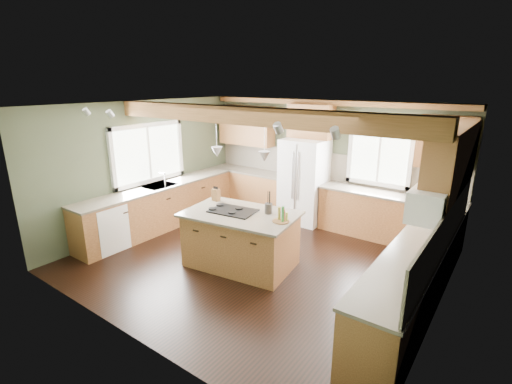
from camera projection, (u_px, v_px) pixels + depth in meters
The scene contains 37 objects.
floor at pixel (257, 260), 6.38m from camera, with size 5.60×5.60×0.00m, color black.
ceiling at pixel (258, 106), 5.63m from camera, with size 5.60×5.60×0.00m, color silver.
wall_back at pixel (325, 162), 7.94m from camera, with size 5.60×5.60×0.00m, color #424B35.
wall_left at pixel (146, 166), 7.57m from camera, with size 5.00×5.00×0.00m, color #424B35.
wall_right at pixel (447, 226), 4.43m from camera, with size 5.00×5.00×0.00m, color #424B35.
ceiling_beam at pixel (247, 116), 5.45m from camera, with size 5.55×0.26×0.26m, color #523517.
soffit_trim at pixel (327, 103), 7.50m from camera, with size 5.55×0.20×0.10m, color #523517.
backsplash_back at pixel (325, 166), 7.95m from camera, with size 5.58×0.03×0.58m, color brown.
backsplash_right at pixel (446, 231), 4.50m from camera, with size 0.03×3.70×0.58m, color brown.
base_cab_back_left at pixel (250, 189), 8.96m from camera, with size 2.02×0.60×0.88m, color brown.
counter_back_left at pixel (250, 171), 8.83m from camera, with size 2.06×0.64×0.04m, color #4E4439.
base_cab_back_right at pixel (387, 218), 7.12m from camera, with size 2.62×0.60×0.88m, color brown.
counter_back_right at pixel (389, 195), 6.99m from camera, with size 2.66×0.64×0.04m, color #4E4439.
base_cab_left at pixel (161, 207), 7.69m from camera, with size 0.60×3.70×0.88m, color brown.
counter_left at pixel (160, 186), 7.56m from camera, with size 0.64×3.74×0.04m, color #4E4439.
base_cab_right at pixel (413, 280), 4.88m from camera, with size 0.60×3.70×0.88m, color brown.
counter_right at pixel (418, 249), 4.75m from camera, with size 0.64×3.74×0.04m, color #4E4439.
upper_cab_back_left at pixel (247, 126), 8.73m from camera, with size 1.40×0.35×0.90m, color brown.
upper_cab_over_fridge at pixel (311, 121), 7.73m from camera, with size 0.96×0.35×0.70m, color brown.
upper_cab_right at pixel (453, 158), 5.04m from camera, with size 0.35×2.20×0.90m, color brown.
upper_cab_back_corner at pixel (446, 143), 6.32m from camera, with size 0.90×0.35×0.90m, color brown.
window_left at pixel (148, 153), 7.53m from camera, with size 0.04×1.60×1.05m, color white.
window_back at pixel (380, 156), 7.21m from camera, with size 1.10×0.04×1.00m, color white.
sink at pixel (160, 186), 7.56m from camera, with size 0.50×0.65×0.03m, color #262628.
faucet at pixel (165, 180), 7.42m from camera, with size 0.02×0.02×0.28m, color #B2B2B7.
dishwasher at pixel (105, 227), 6.68m from camera, with size 0.60×0.60×0.84m, color white.
oven at pixel (380, 333), 3.88m from camera, with size 0.60×0.72×0.84m, color white.
microwave at pixel (429, 204), 4.44m from camera, with size 0.40×0.70×0.38m, color white.
pendant_left at pixel (217, 152), 5.89m from camera, with size 0.18×0.18×0.16m, color #B2B2B7.
pendant_right at pixel (264, 157), 5.51m from camera, with size 0.18×0.18×0.16m, color #B2B2B7.
refrigerator at pixel (304, 181), 7.93m from camera, with size 0.90×0.74×1.80m, color silver.
island at pixel (241, 240), 6.11m from camera, with size 1.69×1.03×0.88m, color olive.
island_top at pixel (241, 214), 5.98m from camera, with size 1.80×1.14×0.04m, color #4E4439.
cooktop at pixel (233, 211), 6.04m from camera, with size 0.73×0.49×0.02m, color black.
knife_block at pixel (216, 195), 6.56m from camera, with size 0.13×0.10×0.21m, color brown.
utensil_crock at pixel (268, 208), 5.93m from camera, with size 0.13×0.13×0.17m, color #423935.
bottle_tray at pixel (281, 214), 5.57m from camera, with size 0.26×0.26×0.24m, color brown, non-canonical shape.
Camera 1 is at (3.36, -4.68, 2.97)m, focal length 26.00 mm.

